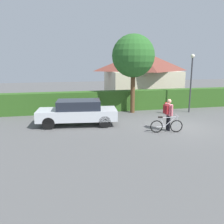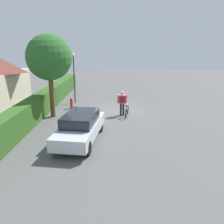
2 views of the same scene
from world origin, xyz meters
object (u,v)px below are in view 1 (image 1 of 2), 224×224
person_rider (168,112)px  fire_hydrant (166,108)px  street_lamp (191,75)px  tree_kerbside (133,56)px  bicycle (167,126)px  parked_car_near (78,112)px

person_rider → fire_hydrant: 4.28m
street_lamp → tree_kerbside: 4.29m
person_rider → street_lamp: bearing=48.0°
bicycle → fire_hydrant: bearing=65.6°
bicycle → tree_kerbside: 6.17m
parked_car_near → bicycle: (4.35, -2.49, -0.41)m
bicycle → person_rider: 0.77m
person_rider → fire_hydrant: bearing=66.3°
bicycle → person_rider: size_ratio=1.00×
fire_hydrant → street_lamp: bearing=1.6°
fire_hydrant → tree_kerbside: bearing=159.1°
person_rider → street_lamp: (3.54, 3.93, 1.63)m
parked_car_near → fire_hydrant: size_ratio=5.72×
street_lamp → tree_kerbside: (-4.02, 0.78, 1.27)m
parked_car_near → bicycle: 5.03m
parked_car_near → street_lamp: street_lamp is taller
parked_car_near → person_rider: person_rider is taller
parked_car_near → bicycle: bearing=-29.8°
parked_car_near → tree_kerbside: tree_kerbside is taller
bicycle → fire_hydrant: (1.91, 4.20, 0.05)m
parked_car_near → tree_kerbside: bearing=32.0°
tree_kerbside → fire_hydrant: 4.22m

